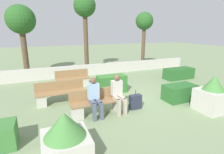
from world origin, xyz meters
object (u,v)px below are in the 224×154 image
object	(u,v)px
tree_leftmost	(21,22)
tree_center_right	(144,23)
person_seated_woman	(95,95)
suitcase	(135,102)
tree_center_left	(85,10)
bench_front	(99,104)
planter_corner_right	(66,138)
bench_left_side	(73,81)
planter_corner_left	(212,95)
bench_right_side	(61,95)
person_seated_man	(118,92)

from	to	relation	value
tree_leftmost	tree_center_right	size ratio (longest dim) A/B	1.04
person_seated_woman	suitcase	world-z (taller)	person_seated_woman
tree_center_left	bench_front	bearing A→B (deg)	-101.79
person_seated_woman	planter_corner_right	size ratio (longest dim) A/B	1.17
bench_left_side	person_seated_woman	size ratio (longest dim) A/B	1.28
planter_corner_right	tree_center_right	size ratio (longest dim) A/B	0.27
planter_corner_left	suitcase	size ratio (longest dim) A/B	1.78
bench_right_side	tree_center_left	xyz separation A→B (m)	(2.60, 5.63, 3.95)
bench_left_side	person_seated_man	world-z (taller)	person_seated_man
planter_corner_right	suitcase	bearing A→B (deg)	31.60
person_seated_man	person_seated_woman	bearing A→B (deg)	-179.82
bench_left_side	person_seated_man	xyz separation A→B (m)	(0.96, -3.57, 0.43)
planter_corner_right	bench_right_side	bearing A→B (deg)	84.84
person_seated_woman	suitcase	size ratio (longest dim) A/B	1.81
bench_right_side	tree_center_left	bearing A→B (deg)	60.84
planter_corner_left	tree_center_left	bearing A→B (deg)	105.69
bench_left_side	person_seated_woman	world-z (taller)	person_seated_woman
tree_center_left	tree_center_right	distance (m)	4.67
person_seated_woman	tree_center_left	world-z (taller)	tree_center_left
planter_corner_right	suitcase	size ratio (longest dim) A/B	1.55
bench_right_side	tree_center_right	xyz separation A→B (m)	(7.15, 5.09, 3.08)
bench_front	bench_left_side	world-z (taller)	same
planter_corner_left	tree_center_right	world-z (taller)	tree_center_right
bench_left_side	tree_leftmost	world-z (taller)	tree_leftmost
person_seated_woman	planter_corner_left	world-z (taller)	person_seated_woman
suitcase	tree_leftmost	world-z (taller)	tree_leftmost
planter_corner_right	bench_front	bearing A→B (deg)	53.50
tree_center_left	person_seated_man	bearing A→B (deg)	-96.22
bench_front	bench_right_side	xyz separation A→B (m)	(-1.11, 1.50, -0.00)
bench_front	planter_corner_right	xyz separation A→B (m)	(-1.42, -1.92, 0.21)
planter_corner_right	person_seated_man	bearing A→B (deg)	40.05
planter_corner_right	tree_center_right	world-z (taller)	tree_center_right
bench_right_side	tree_leftmost	distance (m)	6.67
person_seated_man	planter_corner_right	xyz separation A→B (m)	(-2.12, -1.78, -0.22)
person_seated_woman	tree_center_right	size ratio (longest dim) A/B	0.32
person_seated_woman	tree_center_right	distance (m)	9.55
bench_left_side	bench_front	bearing A→B (deg)	-95.73
bench_front	planter_corner_right	size ratio (longest dim) A/B	1.73
bench_right_side	planter_corner_left	distance (m)	5.79
person_seated_woman	bench_left_side	bearing A→B (deg)	91.27
bench_front	planter_corner_right	bearing A→B (deg)	-126.50
tree_leftmost	person_seated_woman	bearing A→B (deg)	-71.93
bench_front	planter_corner_right	world-z (taller)	planter_corner_right
person_seated_woman	bench_right_side	bearing A→B (deg)	119.44
bench_front	tree_center_right	world-z (taller)	tree_center_right
tree_leftmost	tree_center_right	distance (m)	8.65
bench_front	bench_right_side	bearing A→B (deg)	126.45
bench_front	tree_leftmost	xyz separation A→B (m)	(-2.59, 7.24, 3.08)
tree_center_left	tree_center_right	bearing A→B (deg)	-6.77
bench_front	tree_center_right	xyz separation A→B (m)	(6.04, 6.60, 3.08)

